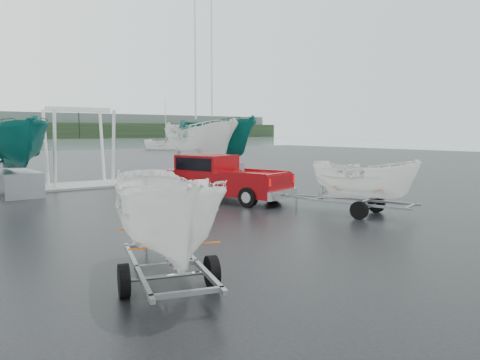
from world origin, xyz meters
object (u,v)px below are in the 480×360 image
boat_hoist (80,135)px  pickup_truck (220,177)px  trailer_hitched (364,147)px  trailer_parked (165,141)px

boat_hoist → pickup_truck: bearing=-69.6°
trailer_hitched → trailer_parked: size_ratio=0.87×
trailer_parked → boat_hoist: trailer_parked is taller
trailer_hitched → trailer_parked: (-9.02, -2.65, 0.35)m
trailer_hitched → boat_hoist: 15.20m
pickup_truck → trailer_parked: size_ratio=1.19×
pickup_truck → trailer_hitched: (1.81, -6.06, 1.39)m
pickup_truck → trailer_parked: 11.43m
pickup_truck → boat_hoist: (-3.09, 8.33, 1.69)m
pickup_truck → trailer_hitched: trailer_hitched is taller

